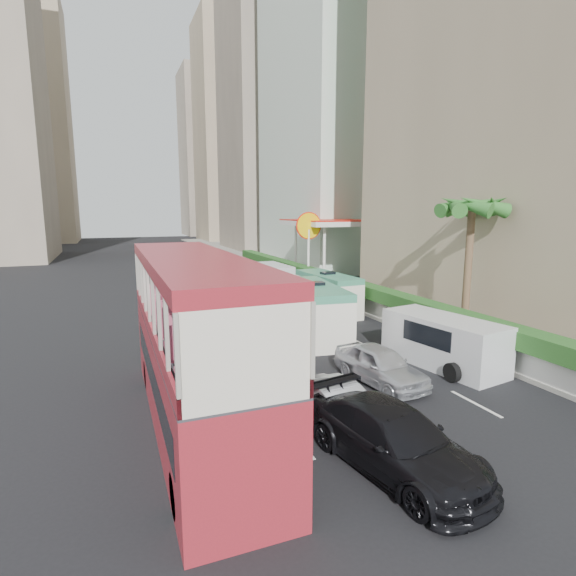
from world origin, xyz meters
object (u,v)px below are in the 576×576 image
minibus_near (315,311)px  shell_station (330,251)px  panel_van_far (273,276)px  palm_tree (468,272)px  double_decker_bus (195,342)px  car_silver_lane_b (379,383)px  car_black (392,468)px  car_silver_lane_a (339,426)px  minibus_far (327,293)px  panel_van_near (443,341)px  van_asset (271,310)px

minibus_near → shell_station: (8.77, 15.74, 1.42)m
panel_van_far → shell_station: bearing=10.2°
palm_tree → double_decker_bus: bearing=-163.8°
car_silver_lane_b → car_black: size_ratio=0.77×
car_silver_lane_b → car_black: 5.61m
car_silver_lane_a → shell_station: shell_station is taller
minibus_far → double_decker_bus: bearing=-133.6°
double_decker_bus → car_black: (4.07, -4.14, -2.53)m
palm_tree → minibus_near: bearing=153.6°
minibus_far → panel_van_near: size_ratio=1.08×
car_black → shell_station: shell_station is taller
panel_van_far → shell_station: (5.78, 1.22, 1.79)m
minibus_far → panel_van_near: 10.47m
minibus_far → palm_tree: 8.94m
double_decker_bus → minibus_far: bearing=49.2°
van_asset → panel_van_near: bearing=-77.6°
car_black → minibus_near: 11.90m
car_black → minibus_near: (3.17, 11.40, 1.33)m
panel_van_far → shell_station: 6.17m
palm_tree → shell_station: (2.20, 19.00, -0.63)m
car_silver_lane_a → car_black: car_black is taller
car_silver_lane_a → van_asset: van_asset is taller
car_silver_lane_b → minibus_near: bearing=79.5°
shell_station → panel_van_far: bearing=-168.1°
car_silver_lane_b → shell_station: shell_station is taller
car_silver_lane_b → car_black: bearing=-127.0°
double_decker_bus → panel_van_far: double_decker_bus is taller
car_black → minibus_far: 17.26m
van_asset → minibus_far: 3.80m
minibus_far → panel_van_far: bearing=87.6°
minibus_far → car_silver_lane_a: bearing=-118.0°
car_silver_lane_a → panel_van_near: panel_van_near is taller
van_asset → shell_station: shell_station is taller
minibus_near → palm_tree: size_ratio=0.94×
car_silver_lane_b → panel_van_far: bearing=73.8°
panel_van_far → panel_van_near: bearing=-91.3°
panel_van_far → double_decker_bus: bearing=-116.8°
minibus_near → car_silver_lane_b: bearing=-85.9°
double_decker_bus → palm_tree: bearing=16.2°
car_silver_lane_b → car_black: (-2.79, -4.87, 0.00)m
car_silver_lane_a → double_decker_bus: bearing=149.5°
minibus_near → palm_tree: bearing=-19.0°
car_black → car_silver_lane_a: bearing=84.9°
minibus_far → van_asset: bearing=146.2°
minibus_far → panel_van_far: size_ratio=1.14×
car_silver_lane_a → minibus_far: size_ratio=0.71×
car_silver_lane_a → minibus_far: (6.41, 13.62, 1.21)m
car_black → van_asset: size_ratio=1.03×
minibus_near → minibus_far: 5.57m
minibus_far → car_silver_lane_b: bearing=-109.8°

